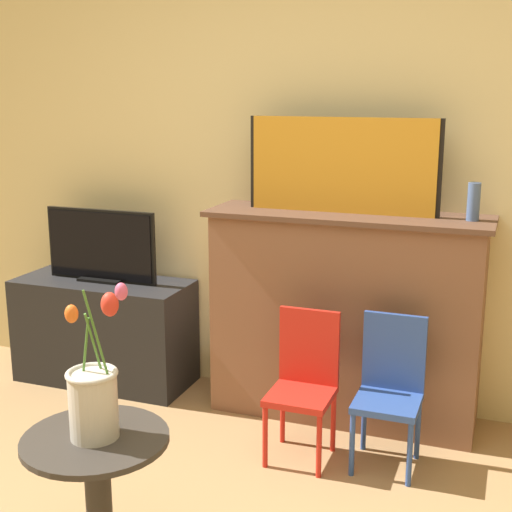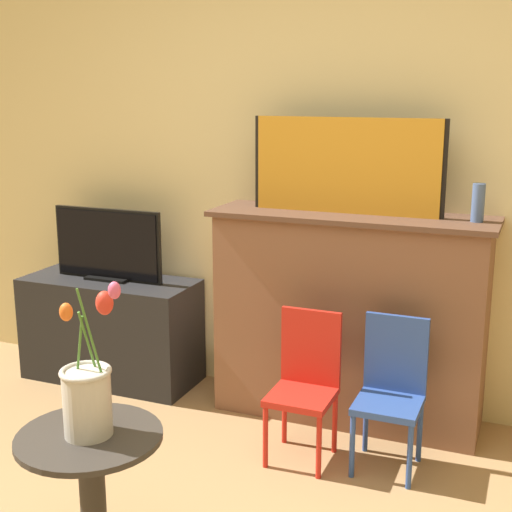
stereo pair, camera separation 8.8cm
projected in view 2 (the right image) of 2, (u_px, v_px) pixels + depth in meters
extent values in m
cube|color=beige|center=(340.00, 148.00, 3.62)|extent=(8.00, 0.06, 2.70)
cube|color=brown|center=(349.00, 318.00, 3.57)|extent=(1.32, 0.38, 1.06)
cube|color=brown|center=(352.00, 216.00, 3.44)|extent=(1.38, 0.42, 0.02)
cube|color=black|center=(347.00, 166.00, 3.41)|extent=(0.94, 0.02, 0.46)
cube|color=orange|center=(346.00, 166.00, 3.40)|extent=(0.90, 0.02, 0.46)
cylinder|color=#4C6699|center=(478.00, 203.00, 3.21)|extent=(0.06, 0.06, 0.17)
cube|color=#232326|center=(111.00, 329.00, 4.09)|extent=(1.00, 0.42, 0.59)
cube|color=black|center=(109.00, 278.00, 4.02)|extent=(0.26, 0.12, 0.01)
cube|color=black|center=(108.00, 244.00, 3.99)|extent=(0.67, 0.02, 0.40)
cube|color=black|center=(107.00, 245.00, 3.98)|extent=(0.64, 0.02, 0.37)
cylinder|color=red|center=(265.00, 437.00, 3.15)|extent=(0.02, 0.02, 0.29)
cylinder|color=red|center=(319.00, 447.00, 3.06)|extent=(0.02, 0.02, 0.29)
cylinder|color=red|center=(284.00, 414.00, 3.37)|extent=(0.02, 0.02, 0.29)
cylinder|color=red|center=(335.00, 423.00, 3.28)|extent=(0.02, 0.02, 0.29)
cube|color=red|center=(301.00, 397.00, 3.18)|extent=(0.28, 0.28, 0.03)
cube|color=red|center=(311.00, 347.00, 3.25)|extent=(0.28, 0.02, 0.35)
cylinder|color=#2D4C99|center=(352.00, 446.00, 3.07)|extent=(0.02, 0.02, 0.29)
cylinder|color=#2D4C99|center=(410.00, 457.00, 2.98)|extent=(0.02, 0.02, 0.29)
cylinder|color=#2D4C99|center=(366.00, 422.00, 3.29)|extent=(0.02, 0.02, 0.29)
cylinder|color=#2D4C99|center=(420.00, 431.00, 3.20)|extent=(0.02, 0.02, 0.29)
cube|color=#2D4C99|center=(388.00, 405.00, 3.10)|extent=(0.28, 0.28, 0.03)
cube|color=#2D4C99|center=(396.00, 353.00, 3.17)|extent=(0.28, 0.02, 0.35)
cylinder|color=#332D28|center=(89.00, 437.00, 2.29)|extent=(0.47, 0.47, 0.02)
cylinder|color=beige|center=(87.00, 403.00, 2.27)|extent=(0.15, 0.15, 0.22)
torus|color=beige|center=(85.00, 372.00, 2.24)|extent=(0.17, 0.17, 0.02)
cylinder|color=#477A2D|center=(92.00, 342.00, 2.22)|extent=(0.08, 0.03, 0.35)
ellipsoid|color=#E0517A|center=(114.00, 290.00, 2.18)|extent=(0.04, 0.04, 0.06)
cylinder|color=#477A2D|center=(90.00, 349.00, 2.25)|extent=(0.01, 0.09, 0.27)
ellipsoid|color=red|center=(105.00, 303.00, 2.30)|extent=(0.06, 0.06, 0.08)
cylinder|color=#477A2D|center=(79.00, 353.00, 2.25)|extent=(0.06, 0.02, 0.26)
ellipsoid|color=orange|center=(66.00, 312.00, 2.25)|extent=(0.04, 0.04, 0.06)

